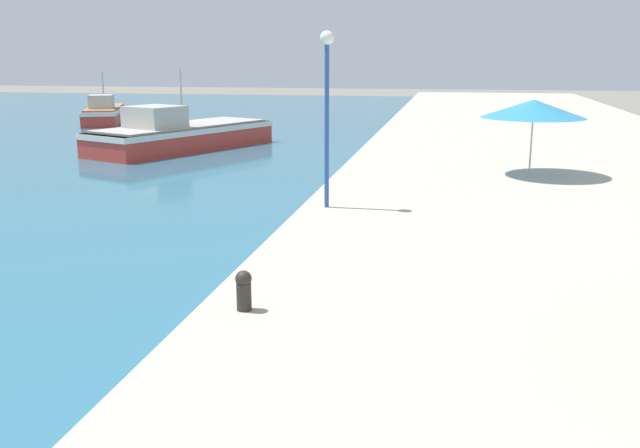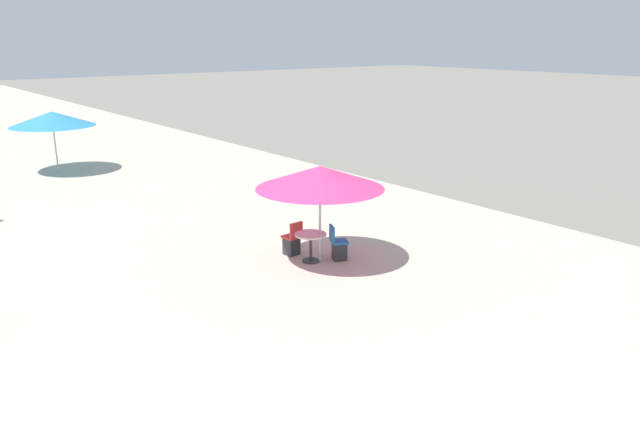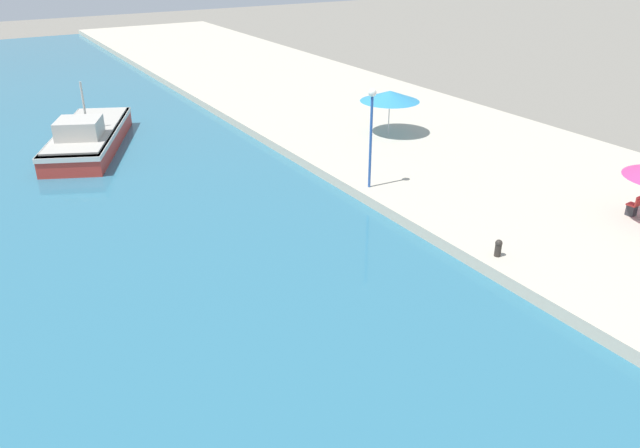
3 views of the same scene
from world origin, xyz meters
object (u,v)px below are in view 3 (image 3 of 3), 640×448
cafe_chair_left (633,208)px  lamppost (371,122)px  cafe_umbrella_white (390,96)px  mooring_bollard (498,247)px  fishing_boat_near (88,136)px

cafe_chair_left → lamppost: bearing=127.5°
cafe_umbrella_white → cafe_chair_left: 14.83m
cafe_umbrella_white → cafe_chair_left: bearing=-83.4°
cafe_umbrella_white → mooring_bollard: (-5.72, -14.36, -1.87)m
cafe_chair_left → lamppost: 11.48m
fishing_boat_near → cafe_umbrella_white: bearing=-1.9°
mooring_bollard → lamppost: (-0.09, 7.99, 2.74)m
fishing_boat_near → cafe_umbrella_white: (15.39, -7.49, 1.94)m
mooring_bollard → cafe_umbrella_white: bearing=68.3°
mooring_bollard → lamppost: lamppost is taller
cafe_chair_left → mooring_bollard: (-7.41, 0.25, 0.02)m
lamppost → cafe_chair_left: bearing=-47.6°
lamppost → cafe_umbrella_white: bearing=47.7°
fishing_boat_near → lamppost: lamppost is taller
fishing_boat_near → lamppost: bearing=-31.3°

